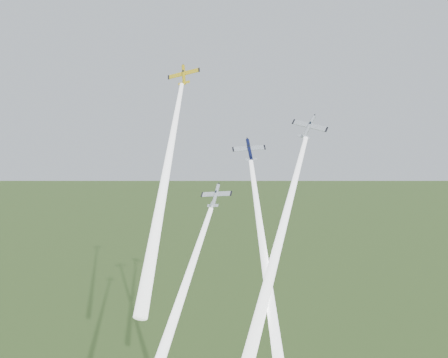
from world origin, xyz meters
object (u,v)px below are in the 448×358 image
Objects in this scene: plane_yellow at (184,75)px; plane_navy at (249,150)px; plane_silver_low at (216,196)px; plane_silver_right at (309,127)px.

plane_yellow reaches higher than plane_navy.
plane_silver_low is at bearing -129.82° from plane_navy.
plane_silver_right is at bearing 55.72° from plane_silver_low.
plane_silver_right is at bearing -2.40° from plane_navy.
plane_yellow is 33.07m from plane_silver_right.
plane_yellow is at bearing 138.41° from plane_navy.
plane_silver_right is 1.19× the size of plane_silver_low.
plane_navy is 16.55m from plane_silver_low.
plane_navy is 14.54m from plane_silver_right.
plane_silver_right is (12.87, 4.42, 5.13)m from plane_navy.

